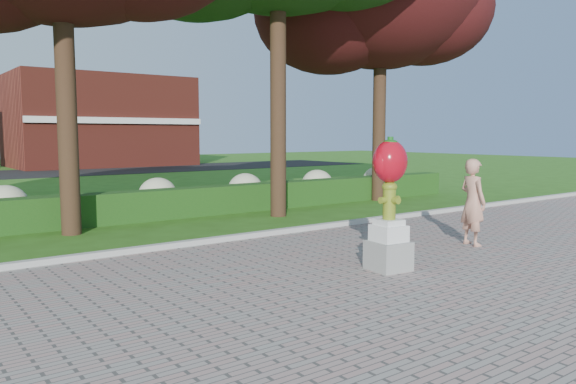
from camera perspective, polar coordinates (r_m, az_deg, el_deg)
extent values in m
plane|color=#2C5816|center=(9.40, 1.34, -8.23)|extent=(100.00, 100.00, 0.00)
cube|color=gray|center=(6.85, 23.14, -13.98)|extent=(40.00, 14.00, 0.04)
cube|color=#ADADA5|center=(11.83, -7.70, -4.96)|extent=(40.00, 0.18, 0.15)
cube|color=#123F12|center=(15.36, -14.99, -1.38)|extent=(24.00, 0.70, 0.80)
ellipsoid|color=beige|center=(15.49, -26.76, -1.20)|extent=(1.10, 1.10, 0.99)
ellipsoid|color=beige|center=(16.65, -13.09, -0.27)|extent=(1.10, 1.10, 0.99)
ellipsoid|color=beige|center=(18.05, -4.35, 0.34)|extent=(1.10, 1.10, 0.99)
ellipsoid|color=beige|center=(19.82, 2.99, 0.84)|extent=(1.10, 1.10, 0.99)
ellipsoid|color=beige|center=(21.85, 9.05, 1.25)|extent=(1.10, 1.10, 0.99)
cube|color=maroon|center=(43.38, -18.59, 6.79)|extent=(12.00, 8.00, 6.40)
cylinder|color=black|center=(13.68, -21.59, 8.78)|extent=(0.44, 0.44, 6.16)
cylinder|color=black|center=(15.67, -1.01, 10.83)|extent=(0.44, 0.44, 7.28)
cylinder|color=black|center=(19.67, 9.25, 7.71)|extent=(0.44, 0.44, 5.88)
ellipsoid|color=black|center=(19.60, 4.20, 17.68)|extent=(5.04, 5.04, 4.03)
ellipsoid|color=black|center=(20.76, 13.69, 17.45)|extent=(4.62, 4.62, 3.70)
cube|color=gray|center=(9.55, 10.15, -6.36)|extent=(0.66, 0.66, 0.48)
cube|color=silver|center=(9.48, 10.19, -4.13)|extent=(0.53, 0.53, 0.27)
cube|color=silver|center=(9.45, 10.21, -3.04)|extent=(0.42, 0.42, 0.10)
cylinder|color=olive|center=(9.40, 10.25, -1.11)|extent=(0.21, 0.21, 0.54)
ellipsoid|color=olive|center=(9.37, 10.28, 0.53)|extent=(0.25, 0.25, 0.18)
cylinder|color=olive|center=(9.28, 9.60, -0.83)|extent=(0.12, 0.11, 0.11)
cylinder|color=olive|center=(9.51, 10.89, -0.70)|extent=(0.12, 0.11, 0.11)
cylinder|color=olive|center=(9.30, 10.91, -0.84)|extent=(0.12, 0.12, 0.12)
cylinder|color=olive|center=(9.37, 10.29, 1.00)|extent=(0.08, 0.08, 0.05)
ellipsoid|color=#A80817|center=(9.34, 10.33, 3.07)|extent=(0.61, 0.54, 0.70)
ellipsoid|color=#A80817|center=(9.22, 9.59, 2.92)|extent=(0.30, 0.30, 0.45)
ellipsoid|color=#A80817|center=(9.47, 11.04, 2.97)|extent=(0.30, 0.30, 0.45)
cylinder|color=#145B17|center=(9.33, 10.37, 5.20)|extent=(0.10, 0.10, 0.12)
ellipsoid|color=#145B17|center=(9.33, 10.36, 5.03)|extent=(0.23, 0.23, 0.08)
imported|color=tan|center=(11.97, 18.26, -0.98)|extent=(0.56, 0.72, 1.76)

